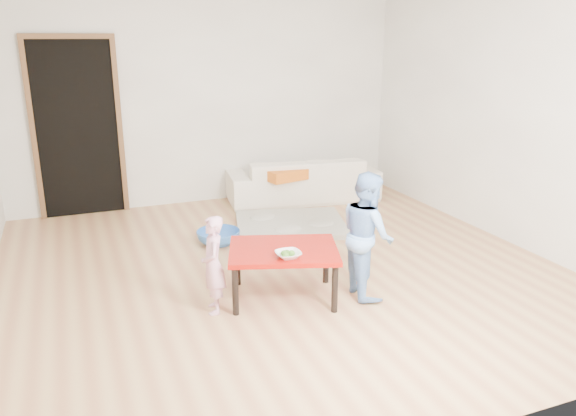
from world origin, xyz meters
TOP-DOWN VIEW (x-y plane):
  - floor at (0.00, 0.00)m, footprint 5.00×5.00m
  - back_wall at (0.00, 2.50)m, footprint 5.00×0.02m
  - right_wall at (2.50, 0.00)m, footprint 0.02×5.00m
  - doorway at (-1.60, 2.48)m, footprint 1.02×0.08m
  - sofa at (1.10, 2.05)m, footprint 2.03×1.01m
  - cushion at (0.73, 1.82)m, footprint 0.57×0.53m
  - red_table at (-0.19, -0.57)m, footprint 1.03×0.90m
  - bowl at (-0.22, -0.77)m, footprint 0.20×0.20m
  - broccoli at (-0.22, -0.77)m, footprint 0.12×0.12m
  - child_pink at (-0.78, -0.59)m, footprint 0.23×0.31m
  - child_blue at (0.48, -0.75)m, footprint 0.45×0.55m
  - basin at (-0.36, 0.85)m, footprint 0.45×0.45m
  - blanket at (0.54, 1.08)m, footprint 1.43×1.29m

SIDE VIEW (x-z plane):
  - floor at x=0.00m, z-range -0.01..0.01m
  - blanket at x=0.54m, z-range 0.00..0.06m
  - basin at x=-0.36m, z-range 0.00..0.14m
  - red_table at x=-0.19m, z-range 0.00..0.44m
  - sofa at x=1.10m, z-range 0.00..0.57m
  - child_pink at x=-0.78m, z-range 0.00..0.78m
  - cushion at x=0.73m, z-range 0.37..0.50m
  - bowl at x=-0.22m, z-range 0.44..0.48m
  - broccoli at x=-0.22m, z-range 0.44..0.49m
  - child_blue at x=0.48m, z-range 0.00..1.05m
  - doorway at x=-1.60m, z-range -0.03..2.08m
  - back_wall at x=0.00m, z-range 0.00..2.60m
  - right_wall at x=2.50m, z-range 0.00..2.60m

